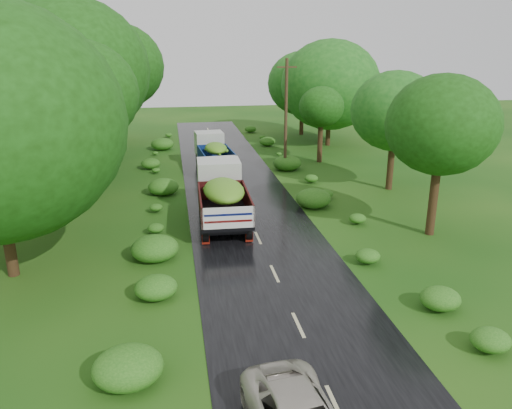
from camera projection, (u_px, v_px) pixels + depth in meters
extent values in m
plane|color=#0E3F0D|center=(298.00, 325.00, 17.04)|extent=(120.00, 120.00, 0.00)
cube|color=black|center=(270.00, 264.00, 21.72)|extent=(6.50, 80.00, 0.02)
cube|color=#BFB78C|center=(335.00, 405.00, 13.29)|extent=(0.12, 1.60, 0.00)
cube|color=#BFB78C|center=(298.00, 325.00, 17.03)|extent=(0.12, 1.60, 0.00)
cube|color=#BFB78C|center=(275.00, 273.00, 20.78)|extent=(0.12, 1.60, 0.00)
cube|color=#BFB78C|center=(258.00, 238.00, 24.52)|extent=(0.12, 1.60, 0.00)
cube|color=#BFB78C|center=(246.00, 212.00, 28.26)|extent=(0.12, 1.60, 0.00)
cube|color=#BFB78C|center=(237.00, 192.00, 32.01)|extent=(0.12, 1.60, 0.00)
cube|color=#BFB78C|center=(229.00, 176.00, 35.75)|extent=(0.12, 1.60, 0.00)
cube|color=#BFB78C|center=(223.00, 163.00, 39.50)|extent=(0.12, 1.60, 0.00)
cube|color=#BFB78C|center=(219.00, 152.00, 43.24)|extent=(0.12, 1.60, 0.00)
cube|color=#BFB78C|center=(214.00, 143.00, 46.99)|extent=(0.12, 1.60, 0.00)
cube|color=#BFB78C|center=(211.00, 136.00, 50.73)|extent=(0.12, 1.60, 0.00)
cube|color=#BFB78C|center=(208.00, 129.00, 54.48)|extent=(0.12, 1.60, 0.00)
cube|color=black|center=(223.00, 211.00, 26.27)|extent=(2.01, 6.09, 0.30)
cylinder|color=black|center=(201.00, 202.00, 28.25)|extent=(0.33, 1.08, 1.07)
cylinder|color=black|center=(238.00, 201.00, 28.53)|extent=(0.33, 1.08, 1.07)
cylinder|color=black|center=(204.00, 224.00, 24.89)|extent=(0.33, 1.08, 1.07)
cylinder|color=black|center=(246.00, 222.00, 25.17)|extent=(0.33, 1.08, 1.07)
cylinder|color=black|center=(205.00, 232.00, 23.86)|extent=(0.33, 1.08, 1.07)
cylinder|color=black|center=(248.00, 230.00, 24.14)|extent=(0.33, 1.08, 1.07)
cube|color=#6A1309|center=(206.00, 239.00, 23.59)|extent=(0.37, 0.05, 0.48)
cube|color=#6A1309|center=(249.00, 237.00, 23.87)|extent=(0.37, 0.05, 0.48)
cube|color=silver|center=(219.00, 178.00, 28.18)|extent=(2.42, 2.10, 2.04)
cube|color=black|center=(224.00, 214.00, 25.14)|extent=(2.59, 4.68, 0.17)
cube|color=#430C12|center=(200.00, 204.00, 24.79)|extent=(0.21, 4.62, 1.02)
cube|color=#430C12|center=(248.00, 202.00, 25.11)|extent=(0.21, 4.62, 1.02)
cube|color=#430C12|center=(221.00, 190.00, 27.08)|extent=(2.47, 0.15, 1.02)
cube|color=silver|center=(228.00, 218.00, 22.82)|extent=(2.47, 0.15, 1.02)
ellipsoid|color=#368418|center=(224.00, 190.00, 24.75)|extent=(2.17, 3.93, 1.07)
cube|color=black|center=(214.00, 163.00, 36.99)|extent=(2.04, 5.46, 0.27)
cylinder|color=black|center=(198.00, 160.00, 38.61)|extent=(0.34, 0.97, 0.95)
cylinder|color=black|center=(222.00, 158.00, 39.04)|extent=(0.34, 0.97, 0.95)
cylinder|color=black|center=(204.00, 169.00, 35.70)|extent=(0.34, 0.97, 0.95)
cylinder|color=black|center=(229.00, 168.00, 36.12)|extent=(0.34, 0.97, 0.95)
cylinder|color=black|center=(206.00, 173.00, 34.80)|extent=(0.34, 0.97, 0.95)
cylinder|color=black|center=(232.00, 171.00, 35.23)|extent=(0.34, 0.97, 0.95)
cube|color=#6A1309|center=(207.00, 177.00, 34.57)|extent=(0.33, 0.06, 0.43)
cube|color=#6A1309|center=(233.00, 175.00, 35.00)|extent=(0.33, 0.06, 0.43)
cube|color=silver|center=(209.00, 144.00, 38.63)|extent=(2.23, 1.96, 1.81)
cube|color=black|center=(216.00, 163.00, 36.00)|extent=(2.49, 4.24, 0.15)
cube|color=navy|center=(202.00, 157.00, 35.59)|extent=(0.39, 4.08, 0.90)
cube|color=navy|center=(230.00, 155.00, 36.08)|extent=(0.39, 4.08, 0.90)
cube|color=navy|center=(212.00, 150.00, 37.68)|extent=(2.18, 0.24, 0.90)
cube|color=silver|center=(221.00, 162.00, 33.99)|extent=(2.18, 0.24, 0.90)
ellipsoid|color=#368418|center=(216.00, 148.00, 35.66)|extent=(2.09, 3.56, 0.95)
cylinder|color=#382616|center=(286.00, 116.00, 35.88)|extent=(0.24, 0.24, 8.09)
cube|color=#382616|center=(287.00, 67.00, 34.80)|extent=(1.42, 0.19, 0.10)
cylinder|color=black|center=(0.00, 192.00, 19.57)|extent=(0.45, 0.45, 7.19)
cylinder|color=black|center=(25.00, 151.00, 25.09)|extent=(0.47, 0.47, 7.97)
ellipsoid|color=#16410C|center=(16.00, 89.00, 24.14)|extent=(4.08, 4.08, 3.67)
cylinder|color=black|center=(84.00, 140.00, 29.65)|extent=(0.45, 0.45, 7.21)
ellipsoid|color=#16410C|center=(79.00, 93.00, 28.79)|extent=(3.70, 3.70, 3.33)
cylinder|color=black|center=(74.00, 118.00, 34.49)|extent=(0.48, 0.48, 8.35)
ellipsoid|color=#16410C|center=(68.00, 70.00, 33.49)|extent=(4.65, 4.65, 4.19)
cylinder|color=black|center=(92.00, 115.00, 39.06)|extent=(0.46, 0.46, 7.32)
ellipsoid|color=#16410C|center=(88.00, 79.00, 38.19)|extent=(4.02, 4.02, 3.62)
cylinder|color=black|center=(78.00, 103.00, 42.26)|extent=(0.48, 0.48, 8.36)
ellipsoid|color=#16410C|center=(73.00, 64.00, 41.26)|extent=(4.01, 4.01, 3.61)
cylinder|color=black|center=(119.00, 99.00, 47.20)|extent=(0.47, 0.47, 7.91)
ellipsoid|color=#16410C|center=(116.00, 66.00, 46.26)|extent=(4.20, 4.20, 3.78)
cylinder|color=black|center=(436.00, 174.00, 24.09)|extent=(0.43, 0.43, 6.25)
ellipsoid|color=#165615|center=(442.00, 125.00, 23.35)|extent=(3.25, 3.25, 2.93)
cylinder|color=black|center=(392.00, 146.00, 31.75)|extent=(0.42, 0.42, 5.77)
ellipsoid|color=#165615|center=(395.00, 111.00, 31.06)|extent=(3.33, 3.33, 2.99)
cylinder|color=black|center=(320.00, 131.00, 39.17)|extent=(0.40, 0.40, 4.96)
ellipsoid|color=#165615|center=(321.00, 107.00, 38.58)|extent=(2.64, 2.64, 2.38)
cylinder|color=black|center=(329.00, 111.00, 45.30)|extent=(0.43, 0.43, 6.22)
ellipsoid|color=#165615|center=(330.00, 85.00, 44.56)|extent=(4.21, 4.21, 3.79)
cylinder|color=black|center=(302.00, 106.00, 50.61)|extent=(0.42, 0.42, 5.85)
ellipsoid|color=#165615|center=(303.00, 83.00, 49.92)|extent=(3.76, 3.76, 3.38)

